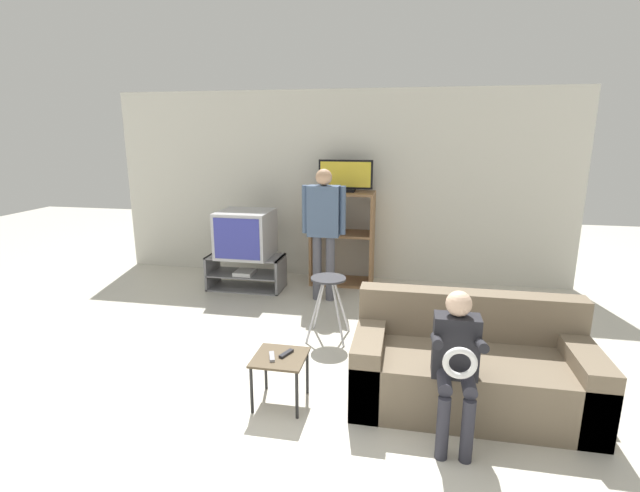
{
  "coord_description": "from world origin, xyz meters",
  "views": [
    {
      "loc": [
        1.02,
        -2.26,
        2.03
      ],
      "look_at": [
        0.13,
        2.26,
        0.9
      ],
      "focal_mm": 26.0,
      "sensor_mm": 36.0,
      "label": 1
    }
  ],
  "objects_px": {
    "television_flat": "(346,177)",
    "snack_table": "(280,363)",
    "couch": "(469,368)",
    "person_standing_adult": "(324,222)",
    "remote_control_white": "(272,357)",
    "person_seated_child": "(456,356)",
    "media_shelf": "(342,237)",
    "remote_control_black": "(286,353)",
    "television_main": "(246,234)",
    "folding_stool": "(328,289)",
    "tv_stand": "(246,272)"
  },
  "relations": [
    {
      "from": "remote_control_white",
      "to": "person_seated_child",
      "type": "xyz_separation_m",
      "value": [
        1.31,
        -0.15,
        0.21
      ]
    },
    {
      "from": "couch",
      "to": "person_standing_adult",
      "type": "bearing_deg",
      "value": 126.88
    },
    {
      "from": "remote_control_black",
      "to": "remote_control_white",
      "type": "relative_size",
      "value": 1.0
    },
    {
      "from": "snack_table",
      "to": "person_standing_adult",
      "type": "distance_m",
      "value": 2.4
    },
    {
      "from": "folding_stool",
      "to": "person_seated_child",
      "type": "height_order",
      "value": "person_seated_child"
    },
    {
      "from": "television_main",
      "to": "snack_table",
      "type": "height_order",
      "value": "television_main"
    },
    {
      "from": "media_shelf",
      "to": "person_standing_adult",
      "type": "bearing_deg",
      "value": -100.03
    },
    {
      "from": "folding_stool",
      "to": "television_main",
      "type": "bearing_deg",
      "value": 135.49
    },
    {
      "from": "tv_stand",
      "to": "person_seated_child",
      "type": "relative_size",
      "value": 0.96
    },
    {
      "from": "television_flat",
      "to": "person_standing_adult",
      "type": "height_order",
      "value": "television_flat"
    },
    {
      "from": "television_main",
      "to": "folding_stool",
      "type": "distance_m",
      "value": 1.88
    },
    {
      "from": "media_shelf",
      "to": "person_seated_child",
      "type": "xyz_separation_m",
      "value": [
        1.23,
        -3.2,
        -0.04
      ]
    },
    {
      "from": "television_flat",
      "to": "snack_table",
      "type": "bearing_deg",
      "value": -91.06
    },
    {
      "from": "media_shelf",
      "to": "remote_control_white",
      "type": "xyz_separation_m",
      "value": [
        -0.08,
        -3.06,
        -0.24
      ]
    },
    {
      "from": "folding_stool",
      "to": "remote_control_black",
      "type": "height_order",
      "value": "folding_stool"
    },
    {
      "from": "media_shelf",
      "to": "remote_control_black",
      "type": "distance_m",
      "value": 3.0
    },
    {
      "from": "television_flat",
      "to": "person_standing_adult",
      "type": "distance_m",
      "value": 0.89
    },
    {
      "from": "remote_control_black",
      "to": "person_seated_child",
      "type": "bearing_deg",
      "value": 12.18
    },
    {
      "from": "person_standing_adult",
      "to": "television_main",
      "type": "bearing_deg",
      "value": 168.13
    },
    {
      "from": "television_flat",
      "to": "folding_stool",
      "type": "relative_size",
      "value": 1.12
    },
    {
      "from": "folding_stool",
      "to": "person_seated_child",
      "type": "xyz_separation_m",
      "value": [
        1.1,
        -1.41,
        0.09
      ]
    },
    {
      "from": "television_main",
      "to": "person_standing_adult",
      "type": "relative_size",
      "value": 0.42
    },
    {
      "from": "person_seated_child",
      "to": "remote_control_white",
      "type": "bearing_deg",
      "value": 173.51
    },
    {
      "from": "remote_control_white",
      "to": "couch",
      "type": "height_order",
      "value": "couch"
    },
    {
      "from": "media_shelf",
      "to": "snack_table",
      "type": "height_order",
      "value": "media_shelf"
    },
    {
      "from": "television_flat",
      "to": "folding_stool",
      "type": "distance_m",
      "value": 2.05
    },
    {
      "from": "snack_table",
      "to": "tv_stand",
      "type": "bearing_deg",
      "value": 115.23
    },
    {
      "from": "tv_stand",
      "to": "snack_table",
      "type": "relative_size",
      "value": 2.53
    },
    {
      "from": "remote_control_black",
      "to": "person_seated_child",
      "type": "distance_m",
      "value": 1.25
    },
    {
      "from": "snack_table",
      "to": "remote_control_black",
      "type": "relative_size",
      "value": 2.72
    },
    {
      "from": "tv_stand",
      "to": "person_standing_adult",
      "type": "relative_size",
      "value": 0.61
    },
    {
      "from": "couch",
      "to": "person_seated_child",
      "type": "height_order",
      "value": "person_seated_child"
    },
    {
      "from": "remote_control_white",
      "to": "person_seated_child",
      "type": "distance_m",
      "value": 1.33
    },
    {
      "from": "media_shelf",
      "to": "remote_control_black",
      "type": "relative_size",
      "value": 8.79
    },
    {
      "from": "television_flat",
      "to": "folding_stool",
      "type": "bearing_deg",
      "value": -86.96
    },
    {
      "from": "tv_stand",
      "to": "folding_stool",
      "type": "bearing_deg",
      "value": -44.06
    },
    {
      "from": "snack_table",
      "to": "person_seated_child",
      "type": "height_order",
      "value": "person_seated_child"
    },
    {
      "from": "tv_stand",
      "to": "remote_control_black",
      "type": "xyz_separation_m",
      "value": [
        1.23,
        -2.49,
        0.18
      ]
    },
    {
      "from": "tv_stand",
      "to": "person_seated_child",
      "type": "distance_m",
      "value": 3.67
    },
    {
      "from": "folding_stool",
      "to": "person_standing_adult",
      "type": "bearing_deg",
      "value": 103.09
    },
    {
      "from": "tv_stand",
      "to": "snack_table",
      "type": "distance_m",
      "value": 2.8
    },
    {
      "from": "media_shelf",
      "to": "person_seated_child",
      "type": "relative_size",
      "value": 1.23
    },
    {
      "from": "couch",
      "to": "person_standing_adult",
      "type": "distance_m",
      "value": 2.62
    },
    {
      "from": "couch",
      "to": "person_standing_adult",
      "type": "height_order",
      "value": "person_standing_adult"
    },
    {
      "from": "folding_stool",
      "to": "remote_control_white",
      "type": "xyz_separation_m",
      "value": [
        -0.2,
        -1.26,
        -0.12
      ]
    },
    {
      "from": "remote_control_white",
      "to": "couch",
      "type": "distance_m",
      "value": 1.51
    },
    {
      "from": "snack_table",
      "to": "remote_control_white",
      "type": "distance_m",
      "value": 0.09
    },
    {
      "from": "folding_stool",
      "to": "snack_table",
      "type": "height_order",
      "value": "folding_stool"
    },
    {
      "from": "remote_control_black",
      "to": "person_standing_adult",
      "type": "distance_m",
      "value": 2.35
    },
    {
      "from": "media_shelf",
      "to": "remote_control_white",
      "type": "bearing_deg",
      "value": -91.47
    }
  ]
}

